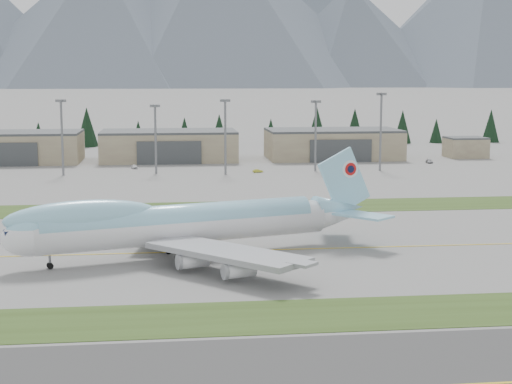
{
  "coord_description": "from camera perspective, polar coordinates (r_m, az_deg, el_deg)",
  "views": [
    {
      "loc": [
        -16.19,
        -132.32,
        29.95
      ],
      "look_at": [
        0.89,
        15.21,
        8.0
      ],
      "focal_mm": 55.0,
      "sensor_mm": 36.0,
      "label": 1
    }
  ],
  "objects": [
    {
      "name": "hangar_center",
      "position": [
        283.28,
        -6.35,
        3.38
      ],
      "size": [
        48.0,
        26.6,
        10.8
      ],
      "color": "gray",
      "rests_on": "ground"
    },
    {
      "name": "service_vehicle_c",
      "position": [
        279.86,
        12.48,
        2.07
      ],
      "size": [
        2.17,
        4.59,
        1.29
      ],
      "primitive_type": "imported",
      "rotation": [
        0.0,
        0.0,
        -0.08
      ],
      "color": "#9FA0A4",
      "rests_on": "ground"
    },
    {
      "name": "boeing_747_freighter",
      "position": [
        131.32,
        -5.47,
        -2.26
      ],
      "size": [
        65.85,
        54.65,
        17.37
      ],
      "rotation": [
        0.0,
        0.0,
        0.29
      ],
      "color": "white",
      "rests_on": "ground"
    },
    {
      "name": "mountain_ridge_rear",
      "position": [
        3049.13,
        -2.51,
        12.77
      ],
      "size": [
        4487.17,
        1067.58,
        533.79
      ],
      "color": "#46535D",
      "rests_on": "ground"
    },
    {
      "name": "control_shed",
      "position": [
        302.7,
        15.0,
        3.17
      ],
      "size": [
        14.0,
        12.0,
        7.6
      ],
      "color": "gray",
      "rests_on": "ground"
    },
    {
      "name": "ground",
      "position": [
        136.63,
        0.36,
        -4.26
      ],
      "size": [
        7000.0,
        7000.0,
        0.0
      ],
      "primitive_type": "plane",
      "color": "slate",
      "rests_on": "ground"
    },
    {
      "name": "service_vehicle_a",
      "position": [
        260.16,
        -8.84,
        1.7
      ],
      "size": [
        2.47,
        4.04,
        1.29
      ],
      "primitive_type": "imported",
      "rotation": [
        0.0,
        0.0,
        0.27
      ],
      "color": "silver",
      "rests_on": "ground"
    },
    {
      "name": "conifer_belt",
      "position": [
        346.75,
        -1.51,
        4.63
      ],
      "size": [
        266.91,
        14.1,
        16.97
      ],
      "color": "black",
      "rests_on": "ground"
    },
    {
      "name": "hangar_left",
      "position": [
        288.35,
        -17.36,
        3.14
      ],
      "size": [
        48.0,
        26.6,
        10.8
      ],
      "color": "gray",
      "rests_on": "ground"
    },
    {
      "name": "grass_strip_near",
      "position": [
        100.28,
        3.03,
        -8.98
      ],
      "size": [
        400.0,
        14.0,
        0.08
      ],
      "primitive_type": "cube",
      "color": "#324819",
      "rests_on": "ground"
    },
    {
      "name": "floodlight_masts",
      "position": [
        246.2,
        2.0,
        5.2
      ],
      "size": [
        149.52,
        8.56,
        24.82
      ],
      "color": "slate",
      "rests_on": "ground"
    },
    {
      "name": "taxiway_line_main",
      "position": [
        136.63,
        0.36,
        -4.26
      ],
      "size": [
        400.0,
        0.4,
        0.02
      ],
      "primitive_type": "cube",
      "color": "yellow",
      "rests_on": "ground"
    },
    {
      "name": "grass_strip_far",
      "position": [
        180.56,
        -1.37,
        -1.14
      ],
      "size": [
        400.0,
        18.0,
        0.08
      ],
      "primitive_type": "cube",
      "color": "#324819",
      "rests_on": "ground"
    },
    {
      "name": "service_vehicle_b",
      "position": [
        246.42,
        0.13,
        1.43
      ],
      "size": [
        3.41,
        1.83,
        1.07
      ],
      "primitive_type": "imported",
      "rotation": [
        0.0,
        0.0,
        1.8
      ],
      "color": "gold",
      "rests_on": "ground"
    },
    {
      "name": "mountain_ridge_front",
      "position": [
        2369.99,
        -4.18,
        13.21
      ],
      "size": [
        4385.37,
        1250.68,
        528.31
      ],
      "color": "#46535D",
      "rests_on": "ground"
    },
    {
      "name": "hangar_right",
      "position": [
        289.82,
        5.62,
        3.51
      ],
      "size": [
        48.0,
        26.6,
        10.8
      ],
      "color": "gray",
      "rests_on": "ground"
    }
  ]
}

